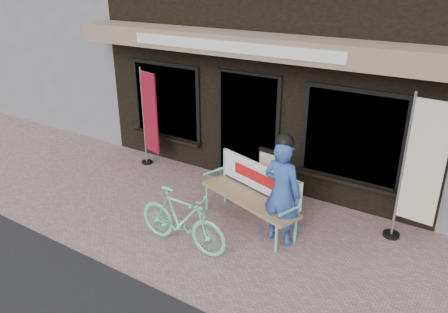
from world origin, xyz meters
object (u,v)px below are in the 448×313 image
Objects in this scene: person at (282,191)px; nobori_cream at (420,171)px; nobori_red at (149,118)px; bicycle at (182,219)px; bench at (253,190)px; menu_stand at (269,171)px.

person is 0.75× the size of nobori_cream.
bicycle is at bearing -26.00° from nobori_red.
bench is at bearing 163.14° from person.
bench is 1.24× the size of bicycle.
bench reaches higher than menu_stand.
nobori_red is at bearing -178.20° from bench.
person reaches higher than bench.
bench reaches higher than bicycle.
bicycle is 3.19m from nobori_red.
menu_stand is (-0.27, 1.09, -0.15)m from bench.
menu_stand is (2.68, 0.26, -0.64)m from nobori_red.
nobori_cream is (1.69, 1.04, 0.35)m from person.
bench is 0.72m from person.
nobori_red is at bearing -167.95° from menu_stand.
nobori_cream is at bearing 13.75° from nobori_red.
nobori_red is (-3.57, 1.07, 0.22)m from person.
bench is at bearing -155.51° from nobori_cream.
nobori_cream is (2.86, 1.99, 0.74)m from bicycle.
nobori_cream reaches higher than menu_stand.
nobori_red is 2.40× the size of menu_stand.
bench is 2.20× the size of menu_stand.
nobori_cream is (5.25, -0.03, 0.12)m from nobori_red.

